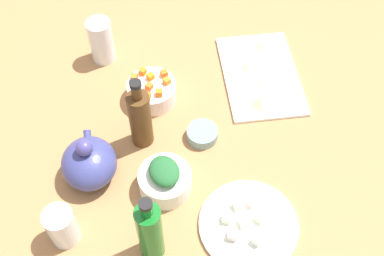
{
  "coord_description": "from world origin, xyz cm",
  "views": [
    {
      "loc": [
        -77.82,
        11.09,
        117.65
      ],
      "look_at": [
        0.0,
        0.0,
        8.0
      ],
      "focal_mm": 46.1,
      "sensor_mm": 36.0,
      "label": 1
    }
  ],
  "objects_px": {
    "bowl_carrots": "(152,92)",
    "bottle_1": "(140,118)",
    "bowl_small_side": "(202,135)",
    "teapot": "(89,163)",
    "bowl_greens": "(165,181)",
    "cutting_board": "(261,75)",
    "plate_tofu": "(249,225)",
    "drinking_glass_1": "(101,41)",
    "bottle_0": "(150,231)",
    "drinking_glass_0": "(62,226)"
  },
  "relations": [
    {
      "from": "bowl_small_side",
      "to": "teapot",
      "type": "distance_m",
      "value": 0.32
    },
    {
      "from": "bowl_carrots",
      "to": "bottle_1",
      "type": "xyz_separation_m",
      "value": [
        -0.15,
        0.04,
        0.07
      ]
    },
    {
      "from": "teapot",
      "to": "bottle_0",
      "type": "relative_size",
      "value": 0.69
    },
    {
      "from": "bowl_carrots",
      "to": "bottle_1",
      "type": "distance_m",
      "value": 0.17
    },
    {
      "from": "cutting_board",
      "to": "bottle_1",
      "type": "distance_m",
      "value": 0.43
    },
    {
      "from": "bowl_small_side",
      "to": "cutting_board",
      "type": "bearing_deg",
      "value": -46.42
    },
    {
      "from": "drinking_glass_1",
      "to": "teapot",
      "type": "bearing_deg",
      "value": 173.54
    },
    {
      "from": "plate_tofu",
      "to": "drinking_glass_1",
      "type": "relative_size",
      "value": 1.71
    },
    {
      "from": "plate_tofu",
      "to": "bowl_greens",
      "type": "bearing_deg",
      "value": 54.46
    },
    {
      "from": "plate_tofu",
      "to": "teapot",
      "type": "height_order",
      "value": "teapot"
    },
    {
      "from": "teapot",
      "to": "bowl_carrots",
      "type": "bearing_deg",
      "value": -37.49
    },
    {
      "from": "bowl_carrots",
      "to": "bowl_greens",
      "type": "bearing_deg",
      "value": -178.95
    },
    {
      "from": "bowl_greens",
      "to": "bowl_carrots",
      "type": "height_order",
      "value": "bowl_greens"
    },
    {
      "from": "teapot",
      "to": "bottle_1",
      "type": "height_order",
      "value": "bottle_1"
    },
    {
      "from": "bowl_greens",
      "to": "bowl_carrots",
      "type": "xyz_separation_m",
      "value": [
        0.31,
        0.01,
        -0.0
      ]
    },
    {
      "from": "bottle_0",
      "to": "bottle_1",
      "type": "height_order",
      "value": "bottle_0"
    },
    {
      "from": "bowl_small_side",
      "to": "drinking_glass_0",
      "type": "xyz_separation_m",
      "value": [
        -0.24,
        0.38,
        0.04
      ]
    },
    {
      "from": "bowl_small_side",
      "to": "bottle_0",
      "type": "bearing_deg",
      "value": 151.28
    },
    {
      "from": "bottle_1",
      "to": "bowl_carrots",
      "type": "bearing_deg",
      "value": -15.46
    },
    {
      "from": "bowl_greens",
      "to": "drinking_glass_1",
      "type": "relative_size",
      "value": 0.94
    },
    {
      "from": "teapot",
      "to": "bottle_1",
      "type": "distance_m",
      "value": 0.18
    },
    {
      "from": "plate_tofu",
      "to": "bowl_carrots",
      "type": "bearing_deg",
      "value": 24.08
    },
    {
      "from": "plate_tofu",
      "to": "teapot",
      "type": "bearing_deg",
      "value": 61.74
    },
    {
      "from": "plate_tofu",
      "to": "cutting_board",
      "type": "bearing_deg",
      "value": -16.14
    },
    {
      "from": "teapot",
      "to": "drinking_glass_0",
      "type": "xyz_separation_m",
      "value": [
        -0.17,
        0.07,
        -0.0
      ]
    },
    {
      "from": "cutting_board",
      "to": "bowl_greens",
      "type": "distance_m",
      "value": 0.48
    },
    {
      "from": "bowl_carrots",
      "to": "bottle_1",
      "type": "relative_size",
      "value": 0.59
    },
    {
      "from": "drinking_glass_1",
      "to": "bowl_carrots",
      "type": "bearing_deg",
      "value": -144.29
    },
    {
      "from": "bowl_small_side",
      "to": "plate_tofu",
      "type": "bearing_deg",
      "value": -165.38
    },
    {
      "from": "plate_tofu",
      "to": "bottle_0",
      "type": "xyz_separation_m",
      "value": [
        -0.03,
        0.24,
        0.1
      ]
    },
    {
      "from": "bowl_small_side",
      "to": "teapot",
      "type": "bearing_deg",
      "value": 103.76
    },
    {
      "from": "plate_tofu",
      "to": "bowl_small_side",
      "type": "height_order",
      "value": "bowl_small_side"
    },
    {
      "from": "teapot",
      "to": "cutting_board",
      "type": "bearing_deg",
      "value": -61.91
    },
    {
      "from": "bowl_small_side",
      "to": "drinking_glass_1",
      "type": "xyz_separation_m",
      "value": [
        0.35,
        0.26,
        0.06
      ]
    },
    {
      "from": "bowl_greens",
      "to": "bowl_small_side",
      "type": "distance_m",
      "value": 0.19
    },
    {
      "from": "bowl_carrots",
      "to": "bottle_0",
      "type": "distance_m",
      "value": 0.48
    },
    {
      "from": "plate_tofu",
      "to": "bottle_0",
      "type": "height_order",
      "value": "bottle_0"
    },
    {
      "from": "teapot",
      "to": "drinking_glass_1",
      "type": "relative_size",
      "value": 1.16
    },
    {
      "from": "drinking_glass_0",
      "to": "bottle_1",
      "type": "bearing_deg",
      "value": -38.9
    },
    {
      "from": "bottle_0",
      "to": "bowl_carrots",
      "type": "bearing_deg",
      "value": -5.27
    },
    {
      "from": "bowl_greens",
      "to": "bowl_small_side",
      "type": "xyz_separation_m",
      "value": [
        0.14,
        -0.12,
        -0.02
      ]
    },
    {
      "from": "bowl_greens",
      "to": "teapot",
      "type": "bearing_deg",
      "value": 70.36
    },
    {
      "from": "bowl_carrots",
      "to": "teapot",
      "type": "height_order",
      "value": "teapot"
    },
    {
      "from": "cutting_board",
      "to": "bowl_carrots",
      "type": "height_order",
      "value": "bowl_carrots"
    },
    {
      "from": "plate_tofu",
      "to": "bowl_carrots",
      "type": "height_order",
      "value": "bowl_carrots"
    },
    {
      "from": "drinking_glass_0",
      "to": "drinking_glass_1",
      "type": "distance_m",
      "value": 0.61
    },
    {
      "from": "bottle_1",
      "to": "bowl_greens",
      "type": "bearing_deg",
      "value": -164.2
    },
    {
      "from": "bowl_carrots",
      "to": "drinking_glass_1",
      "type": "distance_m",
      "value": 0.24
    },
    {
      "from": "cutting_board",
      "to": "plate_tofu",
      "type": "xyz_separation_m",
      "value": [
        -0.49,
        0.14,
        0.0
      ]
    },
    {
      "from": "plate_tofu",
      "to": "drinking_glass_1",
      "type": "xyz_separation_m",
      "value": [
        0.63,
        0.33,
        0.07
      ]
    }
  ]
}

